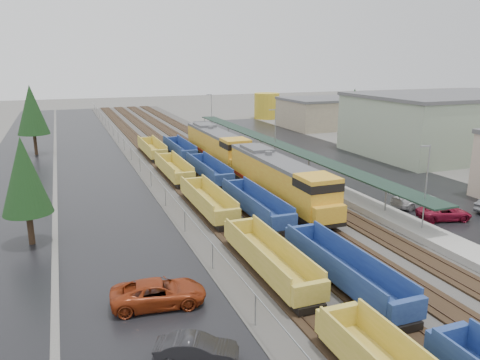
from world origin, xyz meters
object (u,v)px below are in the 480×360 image
(locomotive_trail, at_px, (217,146))
(storage_tank, at_px, (267,106))
(locomotive_lead, at_px, (280,180))
(parked_car_east_b, at_px, (444,213))
(parked_car_west_c, at_px, (159,293))
(parked_car_east_c, at_px, (416,200))
(well_string_blue, at_px, (292,232))
(parked_car_west_b, at_px, (196,350))
(well_string_yellow, at_px, (233,226))

(locomotive_trail, xyz_separation_m, storage_tank, (28.33, 45.56, 0.58))
(locomotive_lead, bearing_deg, parked_car_east_b, -39.81)
(parked_car_west_c, xyz_separation_m, parked_car_east_c, (28.77, 10.25, -0.02))
(well_string_blue, xyz_separation_m, storage_tank, (32.33, 77.15, 2.07))
(storage_tank, distance_m, parked_car_west_b, 99.50)
(parked_car_west_b, xyz_separation_m, parked_car_west_c, (-0.63, 6.32, 0.12))
(locomotive_lead, bearing_deg, storage_tank, 66.94)
(parked_car_west_b, relative_size, parked_car_west_c, 0.72)
(locomotive_lead, distance_m, parked_car_east_b, 16.21)
(parked_car_west_b, bearing_deg, well_string_blue, -19.79)
(parked_car_west_b, distance_m, parked_car_east_b, 30.54)
(well_string_yellow, relative_size, storage_tank, 13.54)
(parked_car_west_c, bearing_deg, well_string_yellow, -35.74)
(locomotive_trail, relative_size, storage_tank, 3.43)
(well_string_yellow, height_order, parked_car_east_b, well_string_yellow)
(locomotive_trail, xyz_separation_m, parked_car_east_c, (12.60, -27.15, -1.81))
(well_string_blue, xyz_separation_m, parked_car_east_b, (16.37, 0.28, -0.41))
(well_string_yellow, bearing_deg, storage_tank, 63.89)
(locomotive_trail, relative_size, parked_car_east_b, 4.36)
(locomotive_lead, xyz_separation_m, well_string_yellow, (-8.00, -7.57, -1.49))
(parked_car_west_b, height_order, parked_car_east_c, parked_car_east_c)
(parked_car_west_c, height_order, parked_car_east_c, parked_car_west_c)
(well_string_blue, distance_m, parked_car_east_b, 16.37)
(parked_car_east_b, relative_size, parked_car_east_c, 0.91)
(well_string_blue, distance_m, parked_car_east_c, 17.19)
(parked_car_west_c, bearing_deg, storage_tank, -21.21)
(well_string_yellow, xyz_separation_m, well_string_blue, (4.00, -3.02, -0.00))
(well_string_yellow, relative_size, well_string_blue, 0.96)
(well_string_yellow, distance_m, parked_car_east_b, 20.55)
(parked_car_west_b, bearing_deg, parked_car_east_b, -42.24)
(locomotive_trail, distance_m, storage_tank, 53.65)
(well_string_yellow, bearing_deg, parked_car_east_b, -7.66)
(well_string_blue, relative_size, parked_car_east_c, 16.34)
(locomotive_lead, relative_size, parked_car_east_b, 4.36)
(parked_car_west_c, relative_size, parked_car_east_b, 1.17)
(locomotive_lead, height_order, parked_car_west_c, locomotive_lead)
(parked_car_west_b, bearing_deg, locomotive_trail, 4.21)
(well_string_yellow, xyz_separation_m, parked_car_east_b, (20.37, -2.74, -0.42))
(parked_car_east_b, bearing_deg, parked_car_west_c, 115.98)
(well_string_blue, bearing_deg, locomotive_trail, 82.78)
(storage_tank, relative_size, parked_car_west_b, 1.50)
(parked_car_west_b, bearing_deg, storage_tank, -2.39)
(parked_car_east_b, xyz_separation_m, parked_car_east_c, (0.23, 4.15, 0.10))
(parked_car_east_b, bearing_deg, locomotive_trail, 35.47)
(storage_tank, distance_m, parked_car_west_c, 94.17)
(well_string_blue, relative_size, parked_car_east_b, 17.93)
(storage_tank, bearing_deg, locomotive_lead, -113.06)
(well_string_blue, xyz_separation_m, parked_car_west_c, (-12.17, -5.81, -0.30))
(locomotive_trail, bearing_deg, storage_tank, 58.12)
(locomotive_lead, xyz_separation_m, locomotive_trail, (0.00, 21.00, 0.00))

